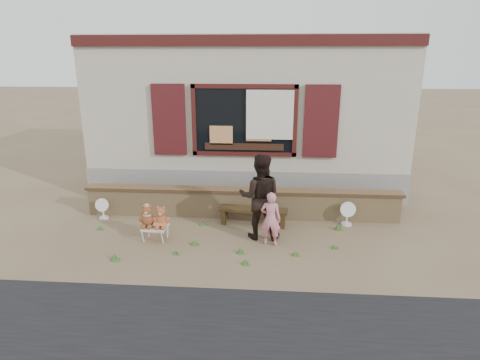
# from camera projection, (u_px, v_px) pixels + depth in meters

# --- Properties ---
(ground) EXTENTS (80.00, 80.00, 0.00)m
(ground) POSITION_uv_depth(u_px,v_px,m) (238.00, 235.00, 8.22)
(ground) COLOR brown
(ground) RESTS_ON ground
(shopfront) EXTENTS (8.04, 5.13, 4.00)m
(shopfront) POSITION_uv_depth(u_px,v_px,m) (250.00, 109.00, 11.90)
(shopfront) COLOR #AAA389
(shopfront) RESTS_ON ground
(brick_wall) EXTENTS (7.10, 0.36, 0.67)m
(brick_wall) POSITION_uv_depth(u_px,v_px,m) (241.00, 203.00, 9.07)
(brick_wall) COLOR tan
(brick_wall) RESTS_ON ground
(bench) EXTENTS (1.50, 0.47, 0.38)m
(bench) POSITION_uv_depth(u_px,v_px,m) (253.00, 213.00, 8.65)
(bench) COLOR #342412
(bench) RESTS_ON ground
(folding_chair) EXTENTS (0.49, 0.44, 0.29)m
(folding_chair) POSITION_uv_depth(u_px,v_px,m) (155.00, 228.00, 7.94)
(folding_chair) COLOR silver
(folding_chair) RESTS_ON ground
(teddy_bear_left) EXTENTS (0.35, 0.31, 0.46)m
(teddy_bear_left) POSITION_uv_depth(u_px,v_px,m) (147.00, 215.00, 7.88)
(teddy_bear_left) COLOR brown
(teddy_bear_left) RESTS_ON folding_chair
(teddy_bear_right) EXTENTS (0.34, 0.30, 0.44)m
(teddy_bear_right) POSITION_uv_depth(u_px,v_px,m) (161.00, 216.00, 7.85)
(teddy_bear_right) COLOR brown
(teddy_bear_right) RESTS_ON folding_chair
(child) EXTENTS (0.42, 0.31, 1.07)m
(child) POSITION_uv_depth(u_px,v_px,m) (271.00, 219.00, 7.66)
(child) COLOR pink
(child) RESTS_ON ground
(adult) EXTENTS (0.86, 0.68, 1.72)m
(adult) POSITION_uv_depth(u_px,v_px,m) (260.00, 197.00, 7.89)
(adult) COLOR black
(adult) RESTS_ON ground
(fan_left) EXTENTS (0.30, 0.21, 0.49)m
(fan_left) POSITION_uv_depth(u_px,v_px,m) (103.00, 208.00, 8.99)
(fan_left) COLOR white
(fan_left) RESTS_ON ground
(fan_right) EXTENTS (0.34, 0.23, 0.54)m
(fan_right) POSITION_uv_depth(u_px,v_px,m) (347.00, 213.00, 8.64)
(fan_right) COLOR white
(fan_right) RESTS_ON ground
(grass_tufts) EXTENTS (5.17, 1.84, 0.14)m
(grass_tufts) POSITION_uv_depth(u_px,v_px,m) (223.00, 242.00, 7.77)
(grass_tufts) COLOR #375B24
(grass_tufts) RESTS_ON ground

